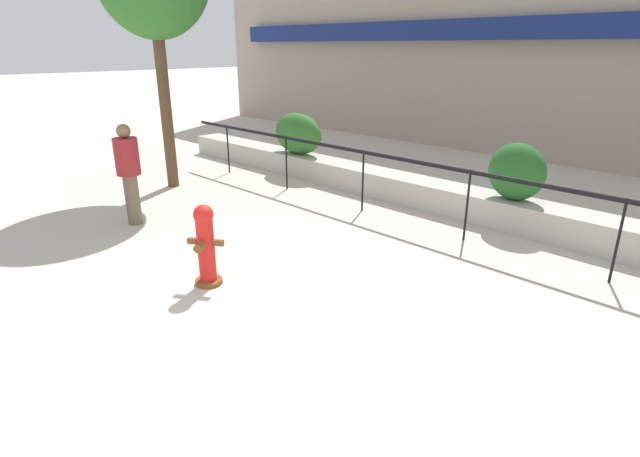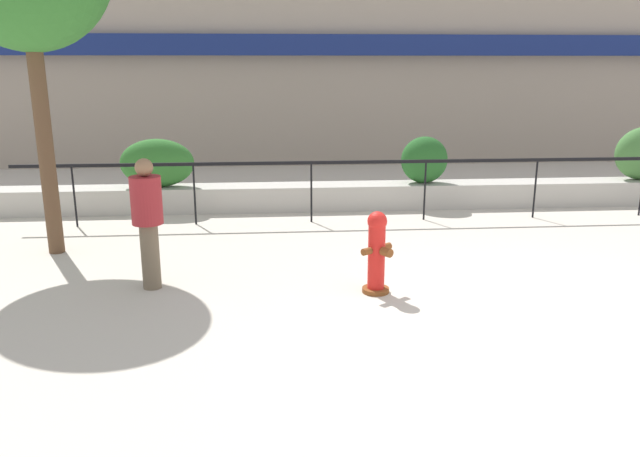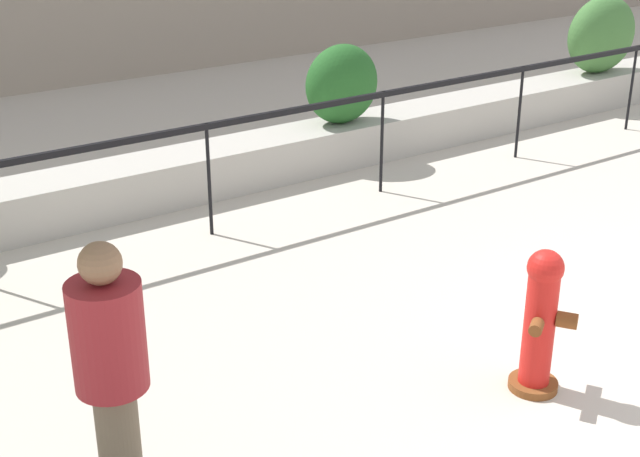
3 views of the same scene
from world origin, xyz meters
The scene contains 7 objects.
ground_plane centered at (0.00, 0.00, 0.00)m, with size 120.00×120.00×0.00m, color beige.
planter_wall_low centered at (0.00, 6.00, 0.25)m, with size 18.00×0.70×0.50m, color #B7B2A8.
fence_railing_segment centered at (0.00, 4.90, 1.02)m, with size 15.00×0.05×1.15m.
hedge_bush_0 centered at (-5.12, 6.00, 0.98)m, with size 1.45×0.65×0.95m, color #2D6B28.
hedge_bush_1 centered at (0.24, 6.00, 0.98)m, with size 0.96×0.63×0.95m, color #235B23.
fire_hydrant centered at (-1.55, 1.13, 0.55)m, with size 0.49×0.49×1.08m.
pedestrian centered at (-4.49, 1.54, 0.99)m, with size 0.55×0.55×1.73m.
Camera 1 is at (3.65, -1.99, 2.93)m, focal length 28.00 mm.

